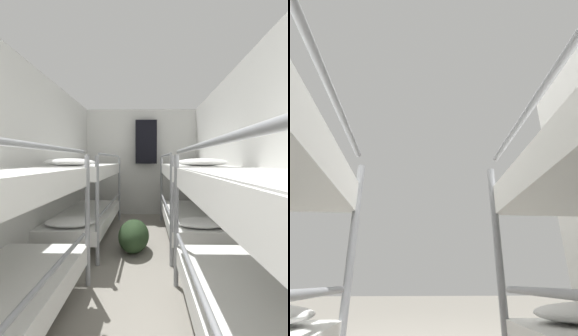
% 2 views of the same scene
% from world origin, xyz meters
% --- Properties ---
extents(wall_left, '(0.06, 5.33, 2.24)m').
position_xyz_m(wall_left, '(-1.19, 2.60, 1.12)').
color(wall_left, silver).
rests_on(wall_left, ground_plane).
extents(wall_right, '(0.06, 5.33, 2.24)m').
position_xyz_m(wall_right, '(1.19, 2.60, 1.12)').
color(wall_right, silver).
rests_on(wall_right, ground_plane).
extents(wall_back, '(2.44, 0.06, 2.24)m').
position_xyz_m(wall_back, '(0.00, 5.24, 1.12)').
color(wall_back, silver).
rests_on(wall_back, ground_plane).
extents(bunk_stack_right_near, '(0.77, 1.93, 1.25)m').
position_xyz_m(bunk_stack_right_near, '(0.78, 1.46, 0.66)').
color(bunk_stack_right_near, gray).
rests_on(bunk_stack_right_near, ground_plane).
extents(bunk_stack_left_far, '(0.77, 1.93, 1.25)m').
position_xyz_m(bunk_stack_left_far, '(-0.78, 3.73, 0.66)').
color(bunk_stack_left_far, gray).
rests_on(bunk_stack_left_far, ground_plane).
extents(bunk_stack_right_far, '(0.77, 1.93, 1.25)m').
position_xyz_m(bunk_stack_right_far, '(0.78, 3.73, 0.66)').
color(bunk_stack_right_far, gray).
rests_on(bunk_stack_right_far, ground_plane).
extents(duffel_bag, '(0.39, 0.59, 0.39)m').
position_xyz_m(duffel_bag, '(-0.03, 3.25, 0.20)').
color(duffel_bag, '#23381E').
rests_on(duffel_bag, ground_plane).
extents(hanging_coat, '(0.44, 0.12, 0.90)m').
position_xyz_m(hanging_coat, '(0.11, 5.09, 1.54)').
color(hanging_coat, black).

